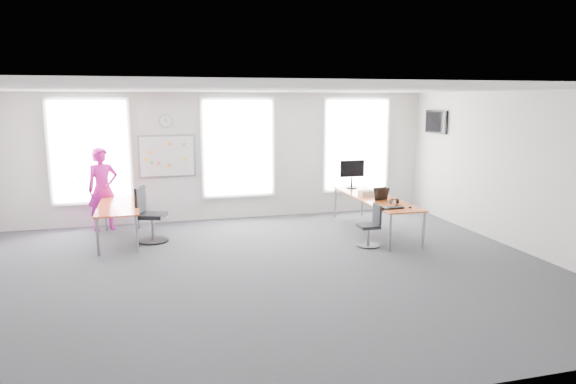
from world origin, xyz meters
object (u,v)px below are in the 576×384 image
object	(u,v)px
chair_right	(371,228)
keyboard	(392,208)
chair_left	(149,218)
person	(103,189)
desk_left	(119,208)
headphones	(394,201)
desk_right	(375,199)
monitor	(352,171)

from	to	relation	value
chair_right	keyboard	world-z (taller)	chair_right
chair_left	person	world-z (taller)	person
desk_left	chair_left	xyz separation A→B (m)	(0.58, -0.22, -0.19)
chair_left	desk_left	bearing A→B (deg)	88.65
headphones	desk_left	bearing A→B (deg)	176.93
chair_right	headphones	xyz separation A→B (m)	(0.64, 0.33, 0.43)
desk_right	chair_right	distance (m)	1.24
chair_right	monitor	distance (m)	2.46
desk_right	monitor	xyz separation A→B (m)	(-0.04, 1.22, 0.45)
person	desk_left	bearing A→B (deg)	-89.47
desk_right	desk_left	xyz separation A→B (m)	(-5.30, 0.63, -0.02)
headphones	desk_right	bearing A→B (deg)	107.66
desk_left	chair_right	world-z (taller)	chair_right
desk_right	chair_left	world-z (taller)	chair_left
desk_right	keyboard	xyz separation A→B (m)	(-0.17, -1.16, 0.06)
headphones	monitor	bearing A→B (deg)	104.74
chair_right	headphones	world-z (taller)	headphones
desk_left	headphones	bearing A→B (deg)	-14.10
desk_right	person	distance (m)	5.91
headphones	monitor	size ratio (longest dim) A/B	0.26
headphones	monitor	world-z (taller)	monitor
chair_right	chair_left	distance (m)	4.42
desk_left	keyboard	distance (m)	5.44
desk_right	monitor	world-z (taller)	monitor
keyboard	desk_left	bearing A→B (deg)	150.92
headphones	keyboard	bearing A→B (deg)	-108.94
person	monitor	world-z (taller)	person
chair_right	chair_left	size ratio (longest dim) A/B	0.74
keyboard	monitor	size ratio (longest dim) A/B	0.68
chair_left	headphones	xyz separation A→B (m)	(4.81, -1.13, 0.31)
desk_right	desk_left	world-z (taller)	desk_right
person	keyboard	size ratio (longest dim) A/B	3.98
desk_right	chair_right	world-z (taller)	chair_right
chair_right	person	world-z (taller)	person
desk_right	chair_right	bearing A→B (deg)	-117.89
chair_left	keyboard	world-z (taller)	chair_left
desk_right	headphones	bearing A→B (deg)	-83.36
desk_left	headphones	size ratio (longest dim) A/B	11.50
desk_left	monitor	xyz separation A→B (m)	(5.26, 0.59, 0.48)
headphones	chair_left	bearing A→B (deg)	177.78
keyboard	monitor	distance (m)	2.42
desk_right	desk_left	bearing A→B (deg)	173.23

